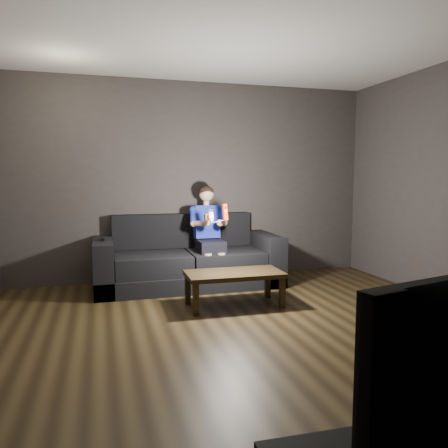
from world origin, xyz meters
name	(u,v)px	position (x,y,z in m)	size (l,w,h in m)	color
floor	(256,340)	(0.00, 0.00, 0.00)	(5.00, 5.00, 0.00)	black
back_wall	(195,181)	(0.00, 2.50, 1.35)	(5.00, 0.04, 2.70)	#37312F
ceiling	(259,16)	(0.00, 0.00, 2.70)	(5.00, 5.00, 0.02)	beige
sofa	(188,262)	(-0.19, 2.09, 0.30)	(2.36, 1.02, 0.91)	black
child	(209,226)	(0.08, 2.02, 0.77)	(0.48, 0.59, 1.19)	black
wii_remote_red	(225,212)	(0.17, 1.56, 0.99)	(0.06, 0.08, 0.20)	red
nunchuk_white	(211,215)	(-0.01, 1.57, 0.95)	(0.08, 0.11, 0.16)	white
wii_remote_black	(103,239)	(-1.26, 2.00, 0.66)	(0.04, 0.15, 0.03)	black
coffee_table	(234,276)	(0.11, 1.02, 0.33)	(1.06, 0.54, 0.38)	black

